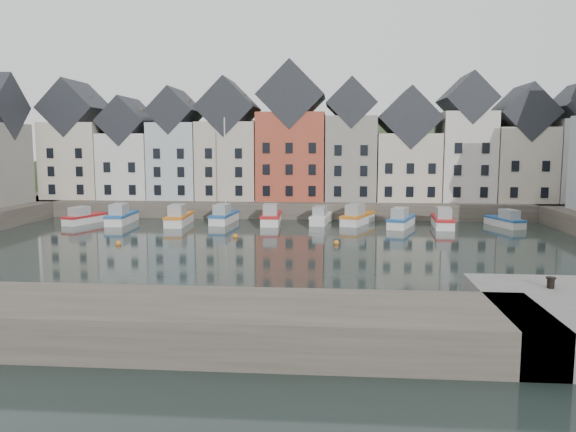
# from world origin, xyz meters

# --- Properties ---
(ground) EXTENTS (260.00, 260.00, 0.00)m
(ground) POSITION_xyz_m (0.00, 0.00, 0.00)
(ground) COLOR black
(ground) RESTS_ON ground
(far_quay) EXTENTS (90.00, 16.00, 2.00)m
(far_quay) POSITION_xyz_m (0.00, 30.00, 1.00)
(far_quay) COLOR #443F34
(far_quay) RESTS_ON ground
(hillside) EXTENTS (153.60, 70.40, 64.00)m
(hillside) POSITION_xyz_m (0.02, 56.00, -17.96)
(hillside) COLOR #213018
(hillside) RESTS_ON ground
(far_terrace) EXTENTS (72.37, 8.16, 17.78)m
(far_terrace) POSITION_xyz_m (3.21, 28.00, 8.88)
(far_terrace) COLOR beige
(far_terrace) RESTS_ON far_quay
(mooring_buoys) EXTENTS (20.50, 5.50, 0.50)m
(mooring_buoys) POSITION_xyz_m (-4.00, 5.33, 0.15)
(mooring_buoys) COLOR orange
(mooring_buoys) RESTS_ON ground
(boat_a) EXTENTS (3.51, 6.13, 2.25)m
(boat_a) POSITION_xyz_m (-23.49, 16.56, 0.67)
(boat_a) COLOR silver
(boat_a) RESTS_ON ground
(boat_b) EXTENTS (2.54, 6.96, 2.63)m
(boat_b) POSITION_xyz_m (-19.10, 16.98, 0.78)
(boat_b) COLOR silver
(boat_b) RESTS_ON ground
(boat_c) EXTENTS (2.47, 6.96, 2.63)m
(boat_c) POSITION_xyz_m (-12.10, 16.49, 0.78)
(boat_c) COLOR silver
(boat_c) RESTS_ON ground
(boat_d) EXTENTS (2.55, 6.71, 12.56)m
(boat_d) POSITION_xyz_m (-7.25, 18.51, 0.82)
(boat_d) COLOR silver
(boat_d) RESTS_ON ground
(boat_e) EXTENTS (2.44, 6.93, 2.62)m
(boat_e) POSITION_xyz_m (-1.58, 18.15, 0.78)
(boat_e) COLOR silver
(boat_e) RESTS_ON ground
(boat_f) EXTENTS (2.67, 6.14, 2.28)m
(boat_f) POSITION_xyz_m (4.20, 18.93, 0.68)
(boat_f) COLOR silver
(boat_f) RESTS_ON ground
(boat_g) EXTENTS (4.47, 7.13, 2.62)m
(boat_g) POSITION_xyz_m (8.46, 18.86, 0.78)
(boat_g) COLOR silver
(boat_g) RESTS_ON ground
(boat_h) EXTENTS (3.97, 6.71, 2.46)m
(boat_h) POSITION_xyz_m (13.26, 16.76, 0.73)
(boat_h) COLOR silver
(boat_h) RESTS_ON ground
(boat_i) EXTENTS (2.55, 6.72, 2.53)m
(boat_i) POSITION_xyz_m (17.86, 16.95, 0.75)
(boat_i) COLOR silver
(boat_i) RESTS_ON ground
(boat_j) EXTENTS (3.46, 6.01, 2.20)m
(boat_j) POSITION_xyz_m (25.01, 18.03, 0.66)
(boat_j) COLOR silver
(boat_j) RESTS_ON ground
(mooring_bollard) EXTENTS (0.48, 0.48, 0.56)m
(mooring_bollard) POSITION_xyz_m (16.62, -18.00, 2.31)
(mooring_bollard) COLOR black
(mooring_bollard) RESTS_ON near_quay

